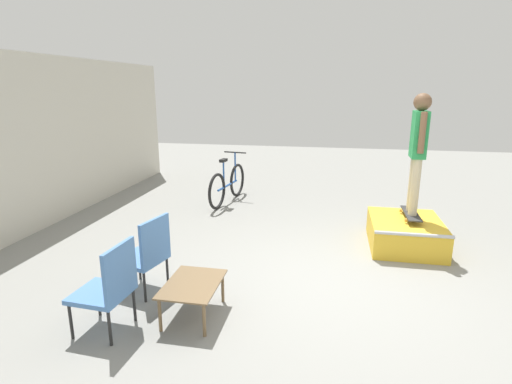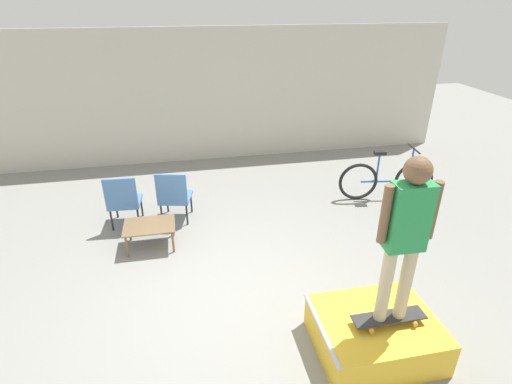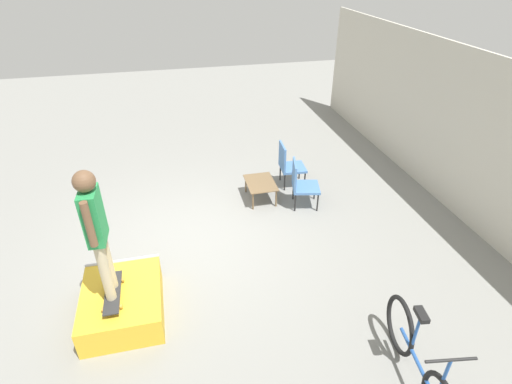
{
  "view_description": "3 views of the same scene",
  "coord_description": "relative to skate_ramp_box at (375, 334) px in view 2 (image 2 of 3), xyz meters",
  "views": [
    {
      "loc": [
        -4.77,
        0.1,
        2.45
      ],
      "look_at": [
        0.45,
        1.12,
        1.04
      ],
      "focal_mm": 28.0,
      "sensor_mm": 36.0,
      "label": 1
    },
    {
      "loc": [
        -0.48,
        -4.02,
        3.63
      ],
      "look_at": [
        0.53,
        0.97,
        1.08
      ],
      "focal_mm": 28.0,
      "sensor_mm": 36.0,
      "label": 2
    },
    {
      "loc": [
        5.73,
        -0.16,
        4.45
      ],
      "look_at": [
        0.34,
        1.1,
        1.05
      ],
      "focal_mm": 28.0,
      "sensor_mm": 36.0,
      "label": 3
    }
  ],
  "objects": [
    {
      "name": "ground_plane",
      "position": [
        -1.47,
        1.08,
        -0.22
      ],
      "size": [
        24.0,
        24.0,
        0.0
      ],
      "primitive_type": "plane",
      "color": "gray"
    },
    {
      "name": "house_wall_back",
      "position": [
        -1.47,
        6.19,
        1.28
      ],
      "size": [
        12.0,
        0.06,
        3.0
      ],
      "color": "beige",
      "rests_on": "ground_plane"
    },
    {
      "name": "skate_ramp_box",
      "position": [
        0.0,
        0.0,
        0.0
      ],
      "size": [
        1.32,
        1.07,
        0.46
      ],
      "color": "gold",
      "rests_on": "ground_plane"
    },
    {
      "name": "skateboard_on_ramp",
      "position": [
        0.08,
        -0.08,
        0.3
      ],
      "size": [
        0.8,
        0.26,
        0.07
      ],
      "rotation": [
        0.0,
        0.0,
        0.0
      ],
      "color": "#2D2D2D",
      "rests_on": "skate_ramp_box"
    },
    {
      "name": "person_skater",
      "position": [
        0.08,
        -0.08,
        1.4
      ],
      "size": [
        0.57,
        0.26,
        1.83
      ],
      "rotation": [
        0.0,
        0.0,
        -0.03
      ],
      "color": "#C6B793",
      "rests_on": "skateboard_on_ramp"
    },
    {
      "name": "coffee_table",
      "position": [
        -2.53,
        2.6,
        0.13
      ],
      "size": [
        0.79,
        0.57,
        0.39
      ],
      "color": "brown",
      "rests_on": "ground_plane"
    },
    {
      "name": "patio_chair_left",
      "position": [
        -2.96,
        3.32,
        0.3
      ],
      "size": [
        0.55,
        0.55,
        0.96
      ],
      "rotation": [
        0.0,
        0.0,
        3.08
      ],
      "color": "black",
      "rests_on": "ground_plane"
    },
    {
      "name": "patio_chair_right",
      "position": [
        -2.12,
        3.32,
        0.3
      ],
      "size": [
        0.62,
        0.62,
        0.96
      ],
      "rotation": [
        0.0,
        0.0,
        2.92
      ],
      "color": "black",
      "rests_on": "ground_plane"
    },
    {
      "name": "bicycle",
      "position": [
        1.89,
        3.38,
        0.18
      ],
      "size": [
        1.83,
        0.52,
        1.05
      ],
      "rotation": [
        0.0,
        0.0,
        -0.15
      ],
      "color": "black",
      "rests_on": "ground_plane"
    }
  ]
}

